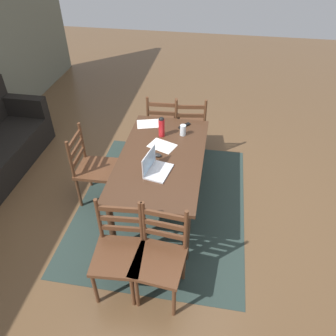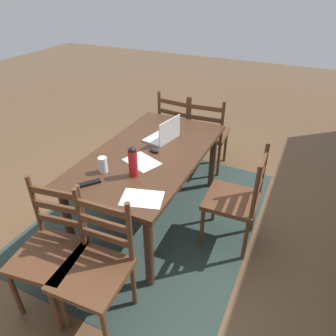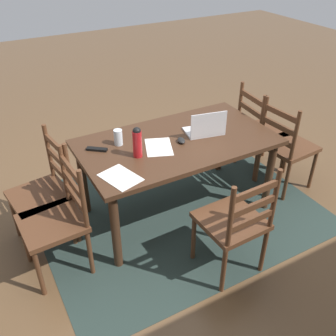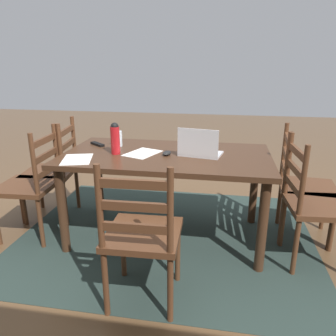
# 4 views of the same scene
# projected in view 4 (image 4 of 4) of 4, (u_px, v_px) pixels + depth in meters

# --- Properties ---
(ground_plane) EXTENTS (14.00, 14.00, 0.00)m
(ground_plane) POSITION_uv_depth(u_px,v_px,m) (166.00, 235.00, 2.85)
(ground_plane) COLOR brown
(area_rug) EXTENTS (2.48, 2.00, 0.01)m
(area_rug) POSITION_uv_depth(u_px,v_px,m) (166.00, 235.00, 2.85)
(area_rug) COLOR #283833
(area_rug) RESTS_ON ground
(dining_table) EXTENTS (1.66, 0.92, 0.74)m
(dining_table) POSITION_uv_depth(u_px,v_px,m) (166.00, 164.00, 2.65)
(dining_table) COLOR #422819
(dining_table) RESTS_ON ground
(chair_right_far) EXTENTS (0.46, 0.46, 0.95)m
(chair_right_far) POSITION_uv_depth(u_px,v_px,m) (31.00, 185.00, 2.72)
(chair_right_far) COLOR #56331E
(chair_right_far) RESTS_ON ground
(chair_left_far) EXTENTS (0.47, 0.47, 0.95)m
(chair_left_far) POSITION_uv_depth(u_px,v_px,m) (314.00, 204.00, 2.35)
(chair_left_far) COLOR #56331E
(chair_left_far) RESTS_ON ground
(chair_left_near) EXTENTS (0.48, 0.48, 0.95)m
(chair_left_near) POSITION_uv_depth(u_px,v_px,m) (302.00, 186.00, 2.70)
(chair_left_near) COLOR #56331E
(chair_left_near) RESTS_ON ground
(chair_far_head) EXTENTS (0.45, 0.45, 0.95)m
(chair_far_head) POSITION_uv_depth(u_px,v_px,m) (142.00, 236.00, 1.93)
(chair_far_head) COLOR #56331E
(chair_far_head) RESTS_ON ground
(chair_right_near) EXTENTS (0.50, 0.50, 0.95)m
(chair_right_near) POSITION_uv_depth(u_px,v_px,m) (54.00, 171.00, 3.07)
(chair_right_near) COLOR #56331E
(chair_right_near) RESTS_ON ground
(laptop) EXTENTS (0.36, 0.28, 0.23)m
(laptop) POSITION_uv_depth(u_px,v_px,m) (200.00, 149.00, 2.54)
(laptop) COLOR silver
(laptop) RESTS_ON dining_table
(water_bottle) EXTENTS (0.07, 0.07, 0.25)m
(water_bottle) POSITION_uv_depth(u_px,v_px,m) (115.00, 138.00, 2.58)
(water_bottle) COLOR red
(water_bottle) RESTS_ON dining_table
(drinking_glass) EXTENTS (0.07, 0.07, 0.13)m
(drinking_glass) POSITION_uv_depth(u_px,v_px,m) (118.00, 139.00, 2.84)
(drinking_glass) COLOR silver
(drinking_glass) RESTS_ON dining_table
(computer_mouse) EXTENTS (0.08, 0.11, 0.03)m
(computer_mouse) POSITION_uv_depth(u_px,v_px,m) (167.00, 153.00, 2.57)
(computer_mouse) COLOR black
(computer_mouse) RESTS_ON dining_table
(tv_remote) EXTENTS (0.16, 0.14, 0.02)m
(tv_remote) POSITION_uv_depth(u_px,v_px,m) (97.00, 144.00, 2.88)
(tv_remote) COLOR black
(tv_remote) RESTS_ON dining_table
(paper_stack_left) EXTENTS (0.28, 0.34, 0.00)m
(paper_stack_left) POSITION_uv_depth(u_px,v_px,m) (77.00, 159.00, 2.46)
(paper_stack_left) COLOR white
(paper_stack_left) RESTS_ON dining_table
(paper_stack_right) EXTENTS (0.30, 0.35, 0.00)m
(paper_stack_right) POSITION_uv_depth(u_px,v_px,m) (142.00, 153.00, 2.63)
(paper_stack_right) COLOR white
(paper_stack_right) RESTS_ON dining_table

